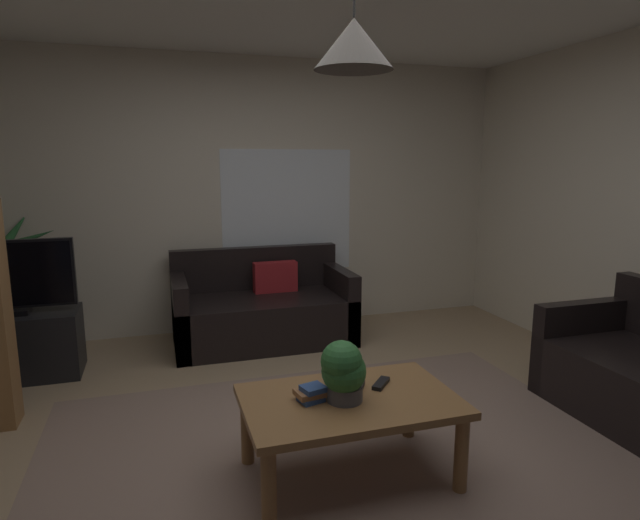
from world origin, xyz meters
TOP-DOWN VIEW (x-y plane):
  - floor at (0.00, 0.00)m, footprint 5.01×4.92m
  - rug at (0.00, -0.20)m, footprint 3.25×2.71m
  - wall_back at (0.00, 2.49)m, footprint 5.13×0.06m
  - window_pane at (0.34, 2.46)m, footprint 1.29×0.01m
  - couch_under_window at (-0.02, 1.99)m, footprint 1.57×0.82m
  - coffee_table at (-0.01, -0.24)m, footprint 1.08×0.68m
  - book_on_table_0 at (-0.21, -0.22)m, footprint 0.14×0.12m
  - book_on_table_1 at (-0.20, -0.21)m, footprint 0.18×0.14m
  - book_on_table_2 at (-0.20, -0.23)m, footprint 0.13×0.13m
  - remote_on_table_0 at (0.07, -0.16)m, footprint 0.13×0.16m
  - remote_on_table_1 at (0.20, -0.15)m, footprint 0.14×0.15m
  - potted_plant_on_table at (-0.06, -0.27)m, footprint 0.23×0.22m
  - tv_stand at (-1.95, 1.71)m, footprint 0.90×0.44m
  - tv at (-1.95, 1.69)m, footprint 0.90×0.16m
  - potted_palm_corner at (-2.14, 2.18)m, footprint 0.95×0.97m
  - pendant_lamp at (-0.01, -0.24)m, footprint 0.36×0.36m

SIDE VIEW (x-z plane):
  - floor at x=0.00m, z-range -0.02..0.00m
  - rug at x=0.00m, z-range 0.00..0.01m
  - tv_stand at x=-1.95m, z-range 0.00..0.50m
  - couch_under_window at x=-0.02m, z-range -0.13..0.69m
  - coffee_table at x=-0.01m, z-range 0.15..0.59m
  - remote_on_table_0 at x=0.07m, z-range 0.44..0.46m
  - remote_on_table_1 at x=0.20m, z-range 0.44..0.46m
  - book_on_table_0 at x=-0.21m, z-range 0.44..0.46m
  - book_on_table_1 at x=-0.20m, z-range 0.46..0.49m
  - book_on_table_2 at x=-0.20m, z-range 0.49..0.52m
  - potted_palm_corner at x=-2.14m, z-range -0.02..1.21m
  - potted_plant_on_table at x=-0.06m, z-range 0.44..0.76m
  - tv at x=-1.95m, z-range 0.51..1.07m
  - window_pane at x=0.34m, z-range 0.54..1.73m
  - wall_back at x=0.00m, z-range 0.00..2.58m
  - pendant_lamp at x=-0.01m, z-range 1.86..2.41m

